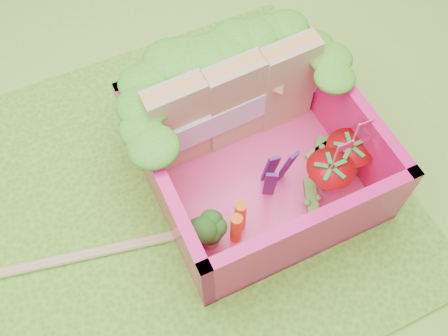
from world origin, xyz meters
TOP-DOWN VIEW (x-y plane):
  - ground at (0.00, 0.00)m, footprint 14.00×14.00m
  - placemat at (0.00, 0.00)m, footprint 2.60×2.60m
  - bento_floor at (0.44, -0.08)m, footprint 1.30×1.30m
  - bento_box at (0.44, -0.08)m, footprint 1.30×1.30m
  - lettuce_ruffle at (0.44, 0.40)m, footprint 1.43×0.77m
  - sandwich_stack at (0.45, 0.25)m, footprint 1.20×0.23m
  - broccoli at (-0.02, -0.39)m, footprint 0.33×0.33m
  - carrot_sticks at (0.15, -0.41)m, footprint 0.12×0.13m
  - purple_wedges at (0.49, -0.24)m, footprint 0.22×0.14m
  - strawberry_left at (0.76, -0.39)m, footprint 0.29×0.29m
  - strawberry_right at (0.94, -0.32)m, footprint 0.29×0.29m
  - snap_peas at (0.85, -0.27)m, footprint 0.55×0.57m
  - chopsticks at (-0.89, -0.11)m, footprint 2.20×0.51m

SIDE VIEW (x-z plane):
  - ground at x=0.00m, z-range 0.00..0.00m
  - placemat at x=0.00m, z-range 0.00..0.03m
  - chopsticks at x=-0.89m, z-range 0.03..0.07m
  - bento_floor at x=0.44m, z-range 0.03..0.08m
  - snap_peas at x=0.85m, z-range 0.08..0.13m
  - carrot_sticks at x=0.15m, z-range 0.08..0.36m
  - strawberry_right at x=0.94m, z-range -0.03..0.49m
  - strawberry_left at x=0.76m, z-range -0.03..0.49m
  - broccoli at x=-0.02m, z-range 0.13..0.39m
  - purple_wedges at x=0.49m, z-range 0.08..0.46m
  - bento_box at x=0.44m, z-range 0.03..0.58m
  - sandwich_stack at x=0.45m, z-range 0.07..0.73m
  - lettuce_ruffle at x=0.44m, z-range 0.58..0.69m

